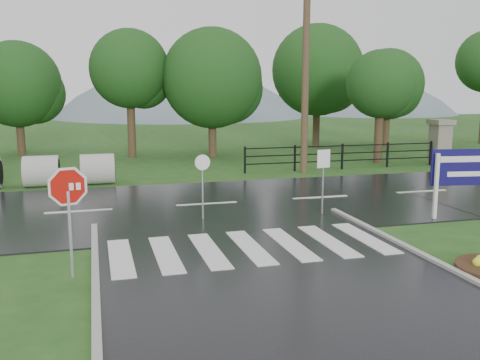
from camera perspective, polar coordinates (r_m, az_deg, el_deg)
name	(u,v)px	position (r m, az deg, el deg)	size (l,w,h in m)	color
ground	(346,347)	(8.42, 11.20, -17.03)	(120.00, 120.00, 0.00)	#234C19
main_road	(207,205)	(17.45, -3.57, -2.70)	(90.00, 8.00, 0.04)	black
crosswalk	(250,247)	(12.74, 1.09, -7.14)	(6.50, 2.80, 0.02)	silver
pillar_west	(440,141)	(28.15, 20.56, 3.90)	(1.00, 1.00, 2.24)	gray
fence_west	(342,154)	(25.49, 10.86, 2.76)	(9.58, 0.08, 1.20)	black
hills	(150,230)	(74.57, -9.53, -5.33)	(102.00, 48.00, 48.00)	slate
treeline	(174,154)	(31.24, -7.05, 2.80)	(83.20, 5.20, 10.00)	#133B12
stop_sign	(68,195)	(11.04, -17.85, -1.58)	(1.02, 0.33, 2.40)	#939399
estate_billboard	(469,171)	(16.89, 23.22, 0.93)	(2.31, 0.39, 2.03)	silver
reg_sign_small	(323,169)	(16.00, 8.88, 1.22)	(0.44, 0.10, 1.98)	#939399
reg_sign_round	(203,178)	(15.24, -4.02, 0.22)	(0.45, 0.07, 1.91)	#939399
utility_pole_east	(306,67)	(23.98, 7.02, 11.93)	(1.61, 0.52, 9.23)	#473523
entrance_tree_left	(381,85)	(27.91, 14.79, 9.82)	(3.41, 3.41, 5.67)	#3D2B1C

